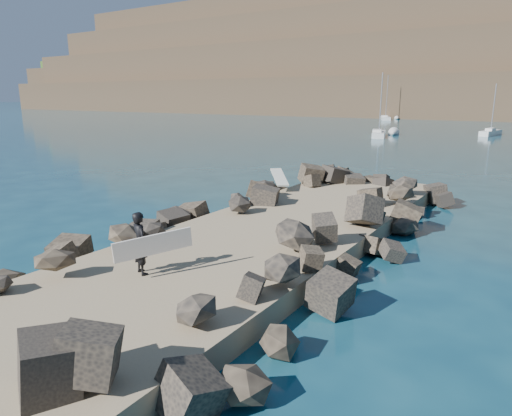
# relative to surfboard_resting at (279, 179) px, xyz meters

# --- Properties ---
(ground) EXTENTS (800.00, 800.00, 0.00)m
(ground) POSITION_rel_surfboard_resting_xyz_m (3.25, -6.00, -1.04)
(ground) COLOR #0F384C
(ground) RESTS_ON ground
(jetty) EXTENTS (6.00, 26.00, 0.60)m
(jetty) POSITION_rel_surfboard_resting_xyz_m (3.25, -8.00, -0.74)
(jetty) COLOR #8C7759
(jetty) RESTS_ON ground
(riprap_left) EXTENTS (2.60, 22.00, 1.00)m
(riprap_left) POSITION_rel_surfboard_resting_xyz_m (0.35, -7.50, -0.54)
(riprap_left) COLOR black
(riprap_left) RESTS_ON ground
(riprap_right) EXTENTS (2.60, 22.00, 1.00)m
(riprap_right) POSITION_rel_surfboard_resting_xyz_m (6.15, -7.50, -0.54)
(riprap_right) COLOR black
(riprap_right) RESTS_ON ground
(surfboard_resting) EXTENTS (1.83, 2.01, 0.07)m
(surfboard_resting) POSITION_rel_surfboard_resting_xyz_m (0.00, 0.00, 0.00)
(surfboard_resting) COLOR silver
(surfboard_resting) RESTS_ON riprap_left
(surfer_with_board) EXTENTS (1.27, 1.78, 1.59)m
(surfer_with_board) POSITION_rel_surfboard_resting_xyz_m (2.68, -11.25, 0.37)
(surfer_with_board) COLOR black
(surfer_with_board) RESTS_ON jetty
(sailboat_e) EXTENTS (4.44, 8.00, 9.44)m
(sailboat_e) POSITION_rel_surfboard_resting_xyz_m (-20.49, 80.09, -0.69)
(sailboat_e) COLOR silver
(sailboat_e) RESTS_ON ground
(sailboat_a) EXTENTS (3.19, 6.63, 7.89)m
(sailboat_a) POSITION_rel_surfboard_resting_xyz_m (-7.76, 37.78, -0.69)
(sailboat_a) COLOR silver
(sailboat_a) RESTS_ON ground
(sailboat_b) EXTENTS (2.17, 5.46, 6.62)m
(sailboat_b) POSITION_rel_surfboard_resting_xyz_m (3.69, 47.52, -0.69)
(sailboat_b) COLOR silver
(sailboat_b) RESTS_ON ground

